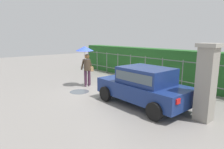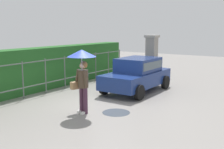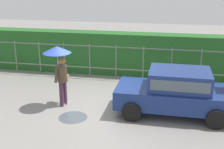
% 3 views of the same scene
% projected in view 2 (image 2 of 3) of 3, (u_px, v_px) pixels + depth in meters
% --- Properties ---
extents(ground_plane, '(40.00, 40.00, 0.00)m').
position_uv_depth(ground_plane, '(100.00, 103.00, 10.41)').
color(ground_plane, gray).
extents(car, '(3.75, 1.88, 1.48)m').
position_uv_depth(car, '(137.00, 73.00, 12.23)').
color(car, navy).
rests_on(car, ground).
extents(pedestrian, '(0.92, 0.92, 2.11)m').
position_uv_depth(pedestrian, '(82.00, 67.00, 8.88)').
color(pedestrian, '#47283D').
rests_on(pedestrian, ground).
extents(gate_pillar, '(0.60, 0.60, 2.42)m').
position_uv_depth(gate_pillar, '(151.00, 58.00, 14.12)').
color(gate_pillar, gray).
rests_on(gate_pillar, ground).
extents(fence_section, '(11.84, 0.05, 1.50)m').
position_uv_depth(fence_section, '(46.00, 74.00, 11.83)').
color(fence_section, '#59605B').
rests_on(fence_section, ground).
extents(hedge_row, '(12.79, 0.90, 1.90)m').
position_uv_depth(hedge_row, '(32.00, 70.00, 12.26)').
color(hedge_row, '#235B23').
rests_on(hedge_row, ground).
extents(puddle_near, '(0.93, 0.93, 0.00)m').
position_uv_depth(puddle_near, '(116.00, 112.00, 9.24)').
color(puddle_near, '#4C545B').
rests_on(puddle_near, ground).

